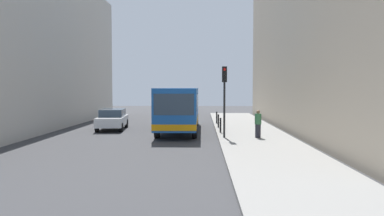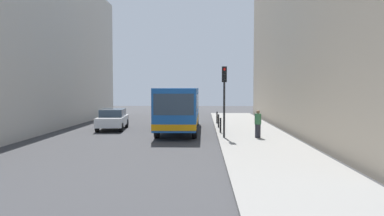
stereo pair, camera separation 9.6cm
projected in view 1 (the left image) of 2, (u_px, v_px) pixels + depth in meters
name	position (u px, v px, depth m)	size (l,w,h in m)	color
ground_plane	(166.00, 137.00, 23.70)	(80.00, 80.00, 0.00)	#38383A
sidewalk	(253.00, 136.00, 23.56)	(4.40, 40.00, 0.15)	gray
building_left	(12.00, 44.00, 27.67)	(7.00, 32.00, 12.33)	#BCB7AD
building_right	(333.00, 24.00, 26.99)	(7.00, 32.00, 15.09)	#B2A38C
bus	(180.00, 106.00, 26.88)	(2.55, 11.02, 3.00)	#19519E
car_beside_bus	(112.00, 119.00, 27.67)	(2.14, 4.53, 1.48)	silver
traffic_light	(224.00, 88.00, 22.02)	(0.28, 0.33, 4.10)	black
bollard_near	(221.00, 125.00, 24.58)	(0.11, 0.11, 0.95)	black
bollard_mid	(218.00, 121.00, 27.76)	(0.11, 0.11, 0.95)	black
bollard_far	(217.00, 117.00, 30.94)	(0.11, 0.11, 0.95)	black
pedestrian_near_signal	(258.00, 124.00, 22.05)	(0.38, 0.38, 1.60)	#26262D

